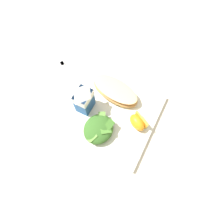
% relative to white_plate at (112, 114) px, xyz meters
% --- Properties ---
extents(ground, '(3.00, 3.00, 0.00)m').
position_rel_white_plate_xyz_m(ground, '(0.00, 0.00, -0.01)').
color(ground, beige).
extents(white_plate, '(0.28, 0.28, 0.02)m').
position_rel_white_plate_xyz_m(white_plate, '(0.00, 0.00, 0.00)').
color(white_plate, white).
rests_on(white_plate, ground).
extents(cheesy_pizza_bread, '(0.10, 0.18, 0.04)m').
position_rel_white_plate_xyz_m(cheesy_pizza_bread, '(0.07, 0.02, 0.03)').
color(cheesy_pizza_bread, tan).
rests_on(cheesy_pizza_bread, white_plate).
extents(green_salad_pile, '(0.11, 0.09, 0.04)m').
position_rel_white_plate_xyz_m(green_salad_pile, '(-0.07, 0.01, 0.03)').
color(green_salad_pile, '#336023').
rests_on(green_salad_pile, white_plate).
extents(milk_carton, '(0.06, 0.05, 0.11)m').
position_rel_white_plate_xyz_m(milk_carton, '(-0.02, 0.09, 0.07)').
color(milk_carton, '#23569E').
rests_on(milk_carton, white_plate).
extents(orange_wedge_front, '(0.06, 0.07, 0.04)m').
position_rel_white_plate_xyz_m(orange_wedge_front, '(0.00, -0.09, 0.03)').
color(orange_wedge_front, orange).
rests_on(orange_wedge_front, white_plate).
extents(metal_fork, '(0.11, 0.17, 0.01)m').
position_rel_white_plate_xyz_m(metal_fork, '(0.08, 0.22, -0.01)').
color(metal_fork, silver).
rests_on(metal_fork, ground).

